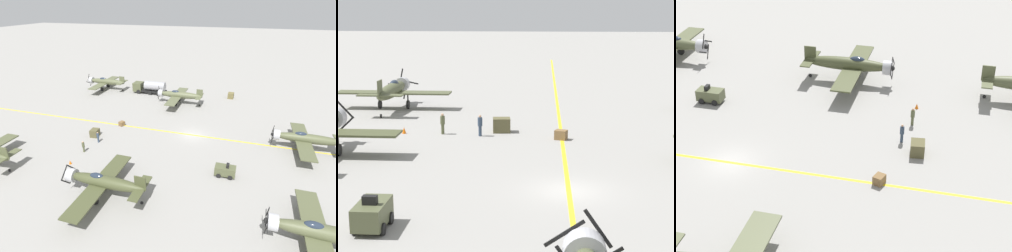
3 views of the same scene
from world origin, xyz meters
The scene contains 9 objects.
ground_plane centered at (0.00, 0.00, 0.00)m, with size 400.00×400.00×0.00m, color gray.
taxiway_stripe centered at (0.00, 0.00, 0.00)m, with size 0.30×160.00×0.01m, color yellow.
airplane_mid_left centered at (-17.78, 6.37, 2.01)m, with size 12.00×9.98×3.65m.
tow_tractor centered at (-9.80, -6.37, 0.79)m, with size 1.57×2.60×1.79m.
ground_crew_walking centered at (-6.78, 13.69, 0.98)m, with size 0.39×0.39×1.80m.
ground_crew_inspecting centered at (-10.01, 14.20, 0.98)m, with size 0.39×0.39×1.79m.
supply_crate_by_tanker centered at (-5.10, 15.32, 0.61)m, with size 1.46×1.22×1.22m, color brown.
supply_crate_mid_lane centered at (-0.09, 12.90, 0.39)m, with size 0.93×0.78×0.78m, color brown.
traffic_cone centered at (-13.34, 14.21, 0.28)m, with size 0.36×0.36×0.55m, color orange.
Camera 3 is at (36.08, 18.86, 26.99)m, focal length 60.00 mm.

